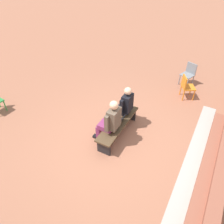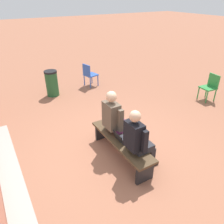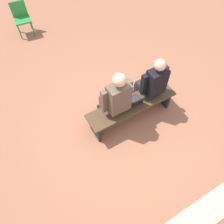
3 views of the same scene
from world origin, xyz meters
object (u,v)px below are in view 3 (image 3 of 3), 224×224
at_px(person_student, 152,83).
at_px(laptop, 134,102).
at_px(bench, 132,107).
at_px(person_adult, 115,98).
at_px(plastic_chair_near_bench_right, 21,16).

xyz_separation_m(person_student, laptop, (0.43, 0.08, -0.22)).
relative_size(person_student, laptop, 4.19).
bearing_deg(laptop, bench, -16.91).
xyz_separation_m(person_adult, laptop, (-0.37, 0.08, -0.24)).
distance_m(person_adult, plastic_chair_near_bench_right, 3.98).
height_order(bench, laptop, laptop).
xyz_separation_m(person_adult, plastic_chair_near_bench_right, (0.62, -3.92, -0.26)).
height_order(person_student, laptop, person_student).
bearing_deg(bench, plastic_chair_near_bench_right, -76.64).
xyz_separation_m(laptop, plastic_chair_near_bench_right, (0.99, -4.00, -0.02)).
bearing_deg(bench, laptop, 163.09).
relative_size(bench, person_adult, 1.28).
xyz_separation_m(person_student, plastic_chair_near_bench_right, (1.41, -3.92, -0.24)).
relative_size(laptop, plastic_chair_near_bench_right, 0.38).
bearing_deg(person_student, person_adult, -0.26).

